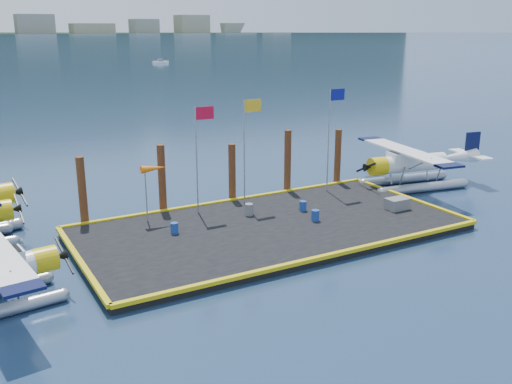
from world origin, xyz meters
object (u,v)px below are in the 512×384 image
piling_0 (83,193)px  piling_2 (232,175)px  drum_1 (315,215)px  flagpole_red (200,143)px  drum_0 (174,228)px  drum_5 (249,209)px  windsock (153,170)px  piling_1 (162,181)px  crate (397,204)px  piling_4 (338,159)px  piling_3 (288,163)px  flagpole_yellow (247,136)px  drum_2 (303,206)px  seaplane_d (410,166)px  flagpole_blue (332,125)px

piling_0 → piling_2: bearing=0.0°
drum_1 → flagpole_red: (-4.80, 4.41, 3.69)m
drum_0 → drum_5: bearing=8.5°
windsock → piling_1: 2.21m
drum_1 → flagpole_red: bearing=137.4°
flagpole_red → piling_1: (-1.71, 1.60, -2.30)m
flagpole_red → windsock: size_ratio=1.92×
crate → piling_2: 9.97m
piling_4 → piling_0: bearing=180.0°
piling_2 → piling_3: size_ratio=0.88×
drum_0 → flagpole_yellow: 7.25m
piling_0 → drum_2: bearing=-20.3°
drum_5 → piling_0: (-8.32, 3.40, 1.27)m
piling_3 → flagpole_yellow: bearing=-157.2°
piling_3 → seaplane_d: bearing=-17.6°
crate → piling_2: (-7.35, 6.62, 1.18)m
piling_2 → windsock: bearing=-163.9°
flagpole_yellow → seaplane_d: bearing=-4.7°
drum_1 → piling_4: size_ratio=0.15×
drum_5 → piling_0: bearing=157.8°
drum_5 → piling_2: 3.66m
windsock → piling_2: (5.53, 1.60, -1.33)m
drum_2 → crate: crate is taller
flagpole_yellow → piling_0: bearing=170.1°
piling_4 → drum_5: bearing=-158.6°
crate → piling_1: bearing=150.8°
flagpole_yellow → piling_0: (-9.20, 1.60, -2.51)m
piling_0 → flagpole_yellow: bearing=-9.9°
seaplane_d → flagpole_yellow: (-11.93, 0.97, 2.96)m
flagpole_red → piling_0: flagpole_red is taller
piling_2 → flagpole_blue: bearing=-14.5°
drum_1 → drum_0: bearing=165.7°
drum_0 → flagpole_red: 5.19m
drum_1 → flagpole_blue: 7.27m
crate → flagpole_yellow: (-7.15, 5.02, 3.79)m
flagpole_red → flagpole_blue: (8.99, -0.00, 0.29)m
crate → flagpole_red: (-10.15, 5.02, 3.67)m
drum_2 → seaplane_d: bearing=9.6°
drum_5 → windsock: size_ratio=0.21×
crate → flagpole_blue: 6.50m
flagpole_red → piling_1: 3.28m
piling_2 → piling_3: (4.00, 0.00, 0.25)m
piling_2 → crate: bearing=-42.0°
drum_0 → piling_4: piling_4 is taller
flagpole_red → piling_4: (10.79, 1.60, -2.40)m
flagpole_yellow → piling_4: size_ratio=1.55×
drum_1 → flagpole_red: flagpole_red is taller
piling_3 → piling_1: bearing=180.0°
drum_5 → piling_0: size_ratio=0.17×
drum_0 → piling_1: 4.45m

